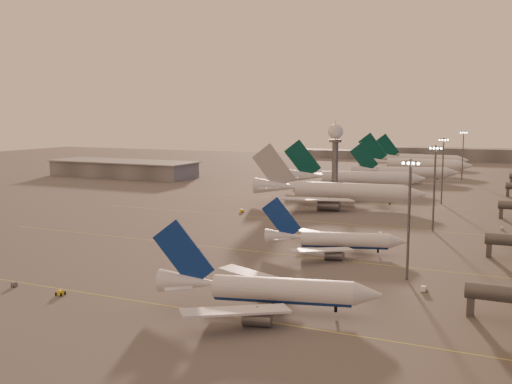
% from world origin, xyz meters
% --- Properties ---
extents(ground, '(700.00, 700.00, 0.00)m').
position_xyz_m(ground, '(0.00, 0.00, 0.00)').
color(ground, '#4F4D4D').
rests_on(ground, ground).
extents(taxiway_markings, '(180.00, 185.25, 0.02)m').
position_xyz_m(taxiway_markings, '(30.00, 56.00, 0.01)').
color(taxiway_markings, gold).
rests_on(taxiway_markings, ground).
extents(hangar, '(82.00, 27.00, 8.50)m').
position_xyz_m(hangar, '(-120.00, 140.00, 4.32)').
color(hangar, '#5B5D61').
rests_on(hangar, ground).
extents(radar_tower, '(6.40, 6.40, 31.10)m').
position_xyz_m(radar_tower, '(5.00, 120.00, 20.95)').
color(radar_tower, '#505257').
rests_on(radar_tower, ground).
extents(mast_a, '(3.60, 0.56, 25.00)m').
position_xyz_m(mast_a, '(58.00, 0.00, 13.74)').
color(mast_a, '#505257').
rests_on(mast_a, ground).
extents(mast_b, '(3.60, 0.56, 25.00)m').
position_xyz_m(mast_b, '(55.00, 55.00, 13.74)').
color(mast_b, '#505257').
rests_on(mast_b, ground).
extents(mast_c, '(3.60, 0.56, 25.00)m').
position_xyz_m(mast_c, '(50.00, 110.00, 13.74)').
color(mast_c, '#505257').
rests_on(mast_c, ground).
extents(mast_d, '(3.60, 0.56, 25.00)m').
position_xyz_m(mast_d, '(48.00, 200.00, 13.74)').
color(mast_d, '#505257').
rests_on(mast_d, ground).
extents(distant_horizon, '(165.00, 37.50, 9.00)m').
position_xyz_m(distant_horizon, '(2.62, 325.14, 3.89)').
color(distant_horizon, '#5B5D61').
rests_on(distant_horizon, ground).
extents(narrowbody_near, '(39.40, 31.06, 15.67)m').
position_xyz_m(narrowbody_near, '(39.59, -30.09, 3.17)').
color(narrowbody_near, silver).
rests_on(narrowbody_near, ground).
extents(narrowbody_mid, '(34.22, 26.90, 13.74)m').
position_xyz_m(narrowbody_mid, '(37.41, 16.09, 2.78)').
color(narrowbody_mid, silver).
rests_on(narrowbody_mid, ground).
extents(widebody_white, '(64.69, 51.56, 22.79)m').
position_xyz_m(widebody_white, '(15.57, 89.41, 3.95)').
color(widebody_white, silver).
rests_on(widebody_white, ground).
extents(greentail_a, '(59.57, 47.29, 22.53)m').
position_xyz_m(greentail_a, '(9.92, 135.05, 3.98)').
color(greentail_a, silver).
rests_on(greentail_a, ground).
extents(greentail_b, '(52.22, 41.58, 19.48)m').
position_xyz_m(greentail_b, '(22.94, 179.32, 3.44)').
color(greentail_b, silver).
rests_on(greentail_b, ground).
extents(greentail_c, '(63.21, 51.05, 22.96)m').
position_xyz_m(greentail_c, '(20.64, 219.27, 4.06)').
color(greentail_c, silver).
rests_on(greentail_c, ground).
extents(greentail_d, '(57.65, 46.52, 20.93)m').
position_xyz_m(greentail_d, '(16.90, 265.40, 3.70)').
color(greentail_d, silver).
rests_on(greentail_d, ground).
extents(gsv_truck_a, '(4.87, 2.38, 1.88)m').
position_xyz_m(gsv_truck_a, '(-11.33, -37.70, 0.96)').
color(gsv_truck_a, '#5A5D60').
rests_on(gsv_truck_a, ground).
extents(gsv_tug_near, '(2.06, 3.28, 0.91)m').
position_xyz_m(gsv_tug_near, '(0.72, -38.27, 0.47)').
color(gsv_tug_near, yellow).
rests_on(gsv_tug_near, ground).
extents(gsv_catering_a, '(5.42, 3.14, 4.19)m').
position_xyz_m(gsv_catering_a, '(62.73, -7.10, 2.09)').
color(gsv_catering_a, white).
rests_on(gsv_catering_a, ground).
extents(gsv_tug_mid, '(3.70, 3.66, 0.93)m').
position_xyz_m(gsv_tug_mid, '(5.60, 3.82, 0.48)').
color(gsv_tug_mid, yellow).
rests_on(gsv_tug_mid, ground).
extents(gsv_truck_b, '(5.59, 3.03, 2.14)m').
position_xyz_m(gsv_truck_b, '(43.22, 41.51, 1.09)').
color(gsv_truck_b, white).
rests_on(gsv_truck_b, ground).
extents(gsv_truck_c, '(5.65, 5.47, 2.34)m').
position_xyz_m(gsv_truck_c, '(-9.61, 61.45, 1.19)').
color(gsv_truck_c, yellow).
rests_on(gsv_truck_c, ground).
extents(gsv_catering_b, '(4.42, 2.18, 3.59)m').
position_xyz_m(gsv_catering_b, '(73.27, 65.48, 1.79)').
color(gsv_catering_b, white).
rests_on(gsv_catering_b, ground).
extents(gsv_tug_far, '(2.79, 4.12, 1.10)m').
position_xyz_m(gsv_tug_far, '(10.85, 91.66, 0.57)').
color(gsv_tug_far, '#5A5D60').
rests_on(gsv_tug_far, ground).
extents(gsv_truck_d, '(3.07, 5.34, 2.03)m').
position_xyz_m(gsv_truck_d, '(-14.78, 124.33, 1.04)').
color(gsv_truck_d, '#5A5D60').
rests_on(gsv_truck_d, ground).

